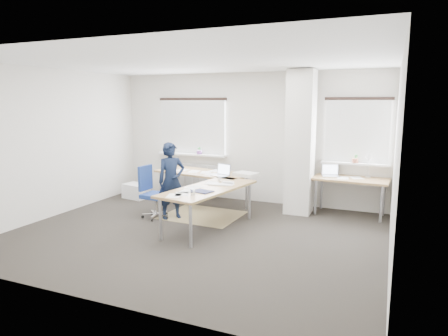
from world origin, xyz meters
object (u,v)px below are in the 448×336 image
at_px(desk_main, 208,181).
at_px(desk_side, 350,180).
at_px(person, 171,181).
at_px(task_chair, 154,203).

bearing_deg(desk_main, desk_side, 35.07).
xyz_separation_m(desk_side, person, (-3.06, -1.53, 0.03)).
bearing_deg(desk_main, task_chair, -142.38).
relative_size(desk_main, task_chair, 3.00).
distance_m(desk_main, task_chair, 1.11).
relative_size(desk_side, person, 1.00).
xyz_separation_m(task_chair, person, (0.33, 0.11, 0.44)).
bearing_deg(person, desk_side, -22.12).
bearing_deg(desk_side, desk_main, -151.12).
xyz_separation_m(desk_main, task_chair, (-0.91, -0.48, -0.42)).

